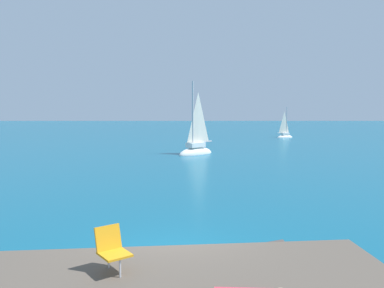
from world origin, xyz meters
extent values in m
plane|color=#0F5675|center=(0.00, 0.00, 0.00)|extent=(160.00, 160.00, 0.00)
cube|color=brown|center=(-2.85, -1.32, 0.00)|extent=(0.82, 0.94, 0.62)
cube|color=#4C413D|center=(2.34, -0.93, 0.00)|extent=(1.38, 1.61, 1.08)
ellipsoid|color=white|center=(0.83, 20.39, 0.00)|extent=(3.09, 2.94, 1.09)
cube|color=white|center=(0.83, 20.39, 0.73)|extent=(1.55, 1.50, 0.36)
cylinder|color=#B7B7BC|center=(0.61, 20.19, 3.03)|extent=(0.12, 0.12, 4.97)
cylinder|color=#B2B2B7|center=(1.35, 20.86, 0.89)|extent=(1.54, 1.40, 0.10)
pyramid|color=silver|center=(1.02, 20.57, 2.83)|extent=(1.22, 1.11, 3.78)
ellipsoid|color=white|center=(11.10, 35.22, 0.00)|extent=(2.11, 1.49, 0.69)
cube|color=white|center=(11.10, 35.22, 0.46)|extent=(1.00, 0.82, 0.23)
cylinder|color=#B7B7BC|center=(11.27, 35.30, 1.92)|extent=(0.08, 0.08, 3.14)
cylinder|color=#B2B2B7|center=(10.71, 35.03, 0.57)|extent=(1.16, 0.59, 0.06)
pyramid|color=silver|center=(10.96, 35.15, 1.79)|extent=(0.93, 0.47, 2.39)
cube|color=orange|center=(-0.82, -2.78, 1.16)|extent=(0.69, 0.70, 0.04)
cube|color=orange|center=(-0.98, -2.57, 1.39)|extent=(0.48, 0.41, 0.45)
cylinder|color=silver|center=(-0.70, -2.95, 0.99)|extent=(0.04, 0.04, 0.35)
cylinder|color=silver|center=(-0.98, -2.57, 0.99)|extent=(0.04, 0.04, 0.35)
camera|label=1|loc=(0.55, -9.57, 3.82)|focal=37.11mm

